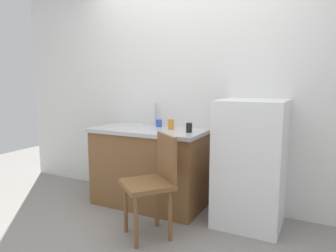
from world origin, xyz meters
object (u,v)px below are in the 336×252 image
at_px(cup_black, 189,128).
at_px(chair, 154,180).
at_px(cup_blue, 159,123).
at_px(refrigerator, 250,163).
at_px(cup_orange, 171,124).

bearing_deg(cup_black, chair, -99.20).
distance_m(chair, cup_blue, 0.92).
relative_size(refrigerator, chair, 1.32).
height_order(cup_blue, cup_black, cup_black).
bearing_deg(cup_black, cup_orange, 157.69).
distance_m(cup_blue, cup_black, 0.49).
xyz_separation_m(cup_blue, cup_orange, (0.19, -0.09, 0.01)).
bearing_deg(chair, cup_orange, 143.09).
bearing_deg(refrigerator, cup_blue, 172.14).
bearing_deg(chair, cup_black, 120.27).
distance_m(cup_orange, cup_black, 0.27).
distance_m(refrigerator, cup_black, 0.67).
bearing_deg(cup_orange, refrigerator, -3.49).
relative_size(cup_blue, cup_black, 0.86).
xyz_separation_m(chair, cup_black, (0.09, 0.56, 0.39)).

